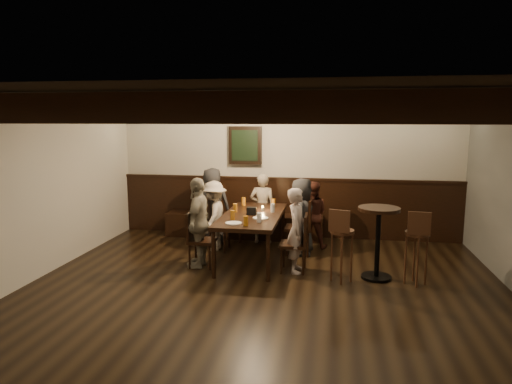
% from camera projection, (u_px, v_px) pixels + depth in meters
% --- Properties ---
extents(room, '(7.00, 7.00, 7.00)m').
position_uv_depth(room, '(262.00, 191.00, 7.55)').
color(room, black).
rests_on(room, ground).
extents(dining_table, '(0.91, 2.01, 0.75)m').
position_uv_depth(dining_table, '(252.00, 218.00, 7.26)').
color(dining_table, black).
rests_on(dining_table, floor).
extents(chair_left_near, '(0.42, 0.42, 0.92)m').
position_uv_depth(chair_left_near, '(216.00, 234.00, 7.88)').
color(chair_left_near, black).
rests_on(chair_left_near, floor).
extents(chair_left_far, '(0.39, 0.39, 0.85)m').
position_uv_depth(chair_left_far, '(201.00, 250.00, 7.01)').
color(chair_left_far, black).
rests_on(chair_left_far, floor).
extents(chair_right_near, '(0.43, 0.43, 0.94)m').
position_uv_depth(chair_right_near, '(299.00, 237.00, 7.64)').
color(chair_right_near, black).
rests_on(chair_right_near, floor).
extents(chair_right_far, '(0.40, 0.40, 0.87)m').
position_uv_depth(chair_right_far, '(295.00, 254.00, 6.77)').
color(chair_right_far, black).
rests_on(chair_right_far, floor).
extents(person_bench_left, '(0.67, 0.44, 1.38)m').
position_uv_depth(person_bench_left, '(212.00, 206.00, 8.29)').
color(person_bench_left, '#262628').
rests_on(person_bench_left, floor).
extents(person_bench_centre, '(0.47, 0.31, 1.29)m').
position_uv_depth(person_bench_centre, '(262.00, 208.00, 8.29)').
color(person_bench_centre, gray).
rests_on(person_bench_centre, floor).
extents(person_bench_right, '(0.57, 0.45, 1.18)m').
position_uv_depth(person_bench_right, '(312.00, 214.00, 8.00)').
color(person_bench_right, '#4C241A').
rests_on(person_bench_right, floor).
extents(person_left_near, '(0.45, 0.78, 1.21)m').
position_uv_depth(person_left_near, '(214.00, 216.00, 7.84)').
color(person_left_near, '#AFA394').
rests_on(person_left_near, floor).
extents(person_left_far, '(0.34, 0.81, 1.38)m').
position_uv_depth(person_left_far, '(199.00, 222.00, 6.95)').
color(person_left_far, gray).
rests_on(person_left_far, floor).
extents(person_right_near, '(0.41, 0.63, 1.29)m').
position_uv_depth(person_right_near, '(301.00, 217.00, 7.58)').
color(person_right_near, '#272729').
rests_on(person_right_near, floor).
extents(person_right_far, '(0.30, 0.46, 1.26)m').
position_uv_depth(person_right_far, '(297.00, 230.00, 6.71)').
color(person_right_far, '#B4A099').
rests_on(person_right_far, floor).
extents(pint_a, '(0.07, 0.07, 0.14)m').
position_uv_depth(pint_a, '(244.00, 201.00, 7.97)').
color(pint_a, '#BF7219').
rests_on(pint_a, dining_table).
extents(pint_b, '(0.07, 0.07, 0.14)m').
position_uv_depth(pint_b, '(273.00, 203.00, 7.83)').
color(pint_b, '#BF7219').
rests_on(pint_b, dining_table).
extents(pint_c, '(0.07, 0.07, 0.14)m').
position_uv_depth(pint_c, '(235.00, 208.00, 7.39)').
color(pint_c, '#BF7219').
rests_on(pint_c, dining_table).
extents(pint_d, '(0.07, 0.07, 0.14)m').
position_uv_depth(pint_d, '(273.00, 208.00, 7.38)').
color(pint_d, silver).
rests_on(pint_d, dining_table).
extents(pint_e, '(0.07, 0.07, 0.14)m').
position_uv_depth(pint_e, '(233.00, 215.00, 6.84)').
color(pint_e, '#BF7219').
rests_on(pint_e, dining_table).
extents(pint_f, '(0.07, 0.07, 0.14)m').
position_uv_depth(pint_f, '(259.00, 218.00, 6.67)').
color(pint_f, silver).
rests_on(pint_f, dining_table).
extents(pint_g, '(0.07, 0.07, 0.14)m').
position_uv_depth(pint_g, '(246.00, 221.00, 6.45)').
color(pint_g, '#BF7219').
rests_on(pint_g, dining_table).
extents(plate_near, '(0.24, 0.24, 0.01)m').
position_uv_depth(plate_near, '(234.00, 223.00, 6.59)').
color(plate_near, white).
rests_on(plate_near, dining_table).
extents(plate_far, '(0.24, 0.24, 0.01)m').
position_uv_depth(plate_far, '(260.00, 218.00, 6.93)').
color(plate_far, white).
rests_on(plate_far, dining_table).
extents(condiment_caddy, '(0.15, 0.10, 0.12)m').
position_uv_depth(condiment_caddy, '(252.00, 211.00, 7.19)').
color(condiment_caddy, black).
rests_on(condiment_caddy, dining_table).
extents(candle, '(0.05, 0.05, 0.05)m').
position_uv_depth(candle, '(263.00, 209.00, 7.52)').
color(candle, beige).
rests_on(candle, dining_table).
extents(high_top_table, '(0.58, 0.58, 1.03)m').
position_uv_depth(high_top_table, '(378.00, 232.00, 6.40)').
color(high_top_table, black).
rests_on(high_top_table, floor).
extents(bar_stool_left, '(0.36, 0.37, 1.05)m').
position_uv_depth(bar_stool_left, '(341.00, 254.00, 6.33)').
color(bar_stool_left, '#3D2513').
rests_on(bar_stool_left, floor).
extents(bar_stool_right, '(0.33, 0.34, 1.05)m').
position_uv_depth(bar_stool_right, '(416.00, 257.00, 6.21)').
color(bar_stool_right, '#3D2513').
rests_on(bar_stool_right, floor).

